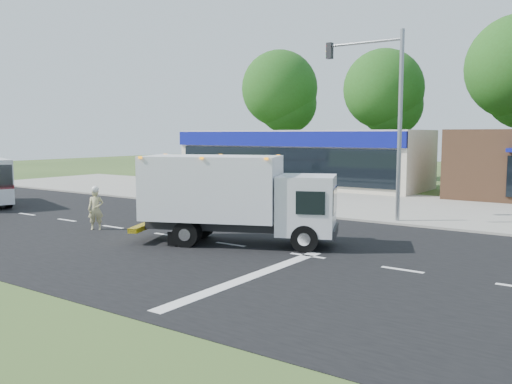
% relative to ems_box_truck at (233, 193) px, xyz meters
% --- Properties ---
extents(ground, '(120.00, 120.00, 0.00)m').
position_rel_ems_box_truck_xyz_m(ground, '(0.05, -0.21, -1.74)').
color(ground, '#385123').
rests_on(ground, ground).
extents(road_asphalt, '(60.00, 14.00, 0.02)m').
position_rel_ems_box_truck_xyz_m(road_asphalt, '(0.05, -0.21, -1.73)').
color(road_asphalt, black).
rests_on(road_asphalt, ground).
extents(sidewalk, '(60.00, 2.40, 0.12)m').
position_rel_ems_box_truck_xyz_m(sidewalk, '(0.05, 7.99, -1.68)').
color(sidewalk, gray).
rests_on(sidewalk, ground).
extents(parking_apron, '(60.00, 9.00, 0.02)m').
position_rel_ems_box_truck_xyz_m(parking_apron, '(0.05, 13.79, -1.73)').
color(parking_apron, gray).
rests_on(parking_apron, ground).
extents(lane_markings, '(55.20, 7.00, 0.01)m').
position_rel_ems_box_truck_xyz_m(lane_markings, '(1.40, -1.56, -1.72)').
color(lane_markings, silver).
rests_on(lane_markings, road_asphalt).
extents(ems_box_truck, '(7.08, 4.59, 3.02)m').
position_rel_ems_box_truck_xyz_m(ems_box_truck, '(0.00, 0.00, 0.00)').
color(ems_box_truck, black).
rests_on(ems_box_truck, ground).
extents(emergency_worker, '(0.70, 0.69, 1.74)m').
position_rel_ems_box_truck_xyz_m(emergency_worker, '(-6.03, -0.96, -0.88)').
color(emergency_worker, tan).
rests_on(emergency_worker, ground).
extents(retail_strip_mall, '(18.00, 6.20, 4.00)m').
position_rel_ems_box_truck_xyz_m(retail_strip_mall, '(-8.95, 19.71, 0.27)').
color(retail_strip_mall, beige).
rests_on(retail_strip_mall, ground).
extents(traffic_signal_pole, '(3.51, 0.25, 8.00)m').
position_rel_ems_box_truck_xyz_m(traffic_signal_pole, '(2.40, 7.39, 3.18)').
color(traffic_signal_pole, gray).
rests_on(traffic_signal_pole, ground).
extents(background_trees, '(36.77, 7.39, 12.10)m').
position_rel_ems_box_truck_xyz_m(background_trees, '(-0.80, 27.95, 5.64)').
color(background_trees, '#332114').
rests_on(background_trees, ground).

